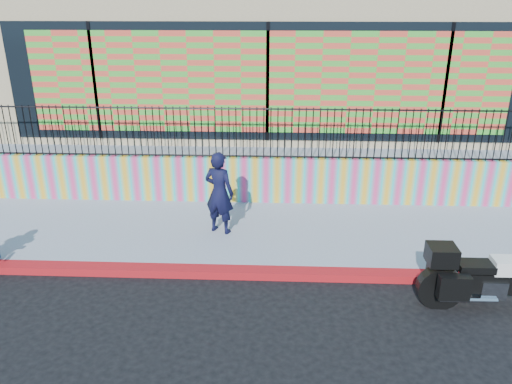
{
  "coord_description": "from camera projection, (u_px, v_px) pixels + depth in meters",
  "views": [
    {
      "loc": [
        0.25,
        -7.93,
        4.79
      ],
      "look_at": [
        -0.15,
        1.2,
        1.19
      ],
      "focal_mm": 35.0,
      "sensor_mm": 36.0,
      "label": 1
    }
  ],
  "objects": [
    {
      "name": "ground",
      "position": [
        261.0,
        276.0,
        9.14
      ],
      "size": [
        90.0,
        90.0,
        0.0
      ],
      "primitive_type": "plane",
      "color": "black",
      "rests_on": "ground"
    },
    {
      "name": "red_curb",
      "position": [
        261.0,
        273.0,
        9.11
      ],
      "size": [
        16.0,
        0.3,
        0.15
      ],
      "primitive_type": "cube",
      "color": "#A40B24",
      "rests_on": "ground"
    },
    {
      "name": "sidewalk",
      "position": [
        264.0,
        233.0,
        10.65
      ],
      "size": [
        16.0,
        3.0,
        0.15
      ],
      "primitive_type": "cube",
      "color": "gray",
      "rests_on": "ground"
    },
    {
      "name": "mural_wall",
      "position": [
        266.0,
        180.0,
        11.9
      ],
      "size": [
        16.0,
        0.2,
        1.1
      ],
      "primitive_type": "cube",
      "color": "#DB3979",
      "rests_on": "sidewalk"
    },
    {
      "name": "metal_fence",
      "position": [
        266.0,
        133.0,
        11.48
      ],
      "size": [
        15.8,
        0.04,
        1.2
      ],
      "primitive_type": null,
      "color": "black",
      "rests_on": "mural_wall"
    },
    {
      "name": "elevated_platform",
      "position": [
        270.0,
        130.0,
        16.67
      ],
      "size": [
        16.0,
        10.0,
        1.25
      ],
      "primitive_type": "cube",
      "color": "gray",
      "rests_on": "ground"
    },
    {
      "name": "storefront_building",
      "position": [
        271.0,
        49.0,
        15.51
      ],
      "size": [
        14.0,
        8.06,
        4.0
      ],
      "color": "tan",
      "rests_on": "elevated_platform"
    },
    {
      "name": "police_motorcycle",
      "position": [
        493.0,
        274.0,
        8.01
      ],
      "size": [
        2.39,
        0.79,
        1.48
      ],
      "color": "black",
      "rests_on": "ground"
    },
    {
      "name": "police_officer",
      "position": [
        219.0,
        193.0,
        10.24
      ],
      "size": [
        0.75,
        0.62,
        1.75
      ],
      "primitive_type": "imported",
      "rotation": [
        0.0,
        0.0,
        2.76
      ],
      "color": "black",
      "rests_on": "sidewalk"
    }
  ]
}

